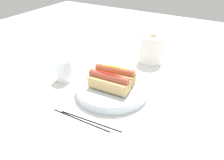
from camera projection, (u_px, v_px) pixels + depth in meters
ground_plane at (107, 95)px, 0.84m from camera, size 2.40×2.40×0.00m
serving_bowl at (112, 88)px, 0.84m from camera, size 0.27×0.27×0.04m
hotdog_front at (109, 82)px, 0.79m from camera, size 0.15×0.06×0.06m
hotdog_back at (115, 75)px, 0.83m from camera, size 0.16×0.07×0.06m
water_glass at (64, 71)px, 0.91m from camera, size 0.07×0.07×0.09m
paper_towel_roll at (152, 49)px, 1.04m from camera, size 0.11×0.11×0.13m
chopstick_near at (90, 121)px, 0.71m from camera, size 0.22×0.02×0.01m
chopstick_far at (80, 120)px, 0.71m from camera, size 0.22×0.01×0.01m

